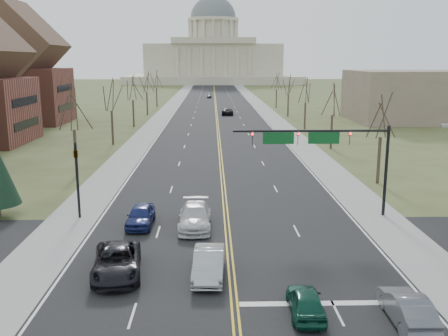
{
  "coord_description": "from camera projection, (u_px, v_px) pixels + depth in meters",
  "views": [
    {
      "loc": [
        -1.1,
        -24.16,
        12.13
      ],
      "look_at": [
        -0.06,
        17.78,
        3.0
      ],
      "focal_mm": 40.0,
      "sensor_mm": 36.0,
      "label": 1
    }
  ],
  "objects": [
    {
      "name": "car_sb_outer_second",
      "position": [
        141.0,
        216.0,
        37.05
      ],
      "size": [
        1.91,
        4.61,
        1.56
      ],
      "primitive_type": "imported",
      "rotation": [
        0.0,
        0.0,
        -0.02
      ],
      "color": "navy",
      "rests_on": "road"
    },
    {
      "name": "car_far_sb",
      "position": [
        209.0,
        96.0,
        161.8
      ],
      "size": [
        1.66,
        3.94,
        1.33
      ],
      "primitive_type": "imported",
      "rotation": [
        0.0,
        0.0,
        0.02
      ],
      "color": "#55595E",
      "rests_on": "road"
    },
    {
      "name": "car_sb_inner_lead",
      "position": [
        209.0,
        263.0,
        28.31
      ],
      "size": [
        1.9,
        4.89,
        1.59
      ],
      "primitive_type": "imported",
      "rotation": [
        0.0,
        0.0,
        -0.05
      ],
      "color": "#95989C",
      "rests_on": "road"
    },
    {
      "name": "car_nb_outer_lead",
      "position": [
        407.0,
        308.0,
        23.34
      ],
      "size": [
        1.6,
        4.48,
        1.47
      ],
      "primitive_type": "imported",
      "rotation": [
        0.0,
        0.0,
        3.13
      ],
      "color": "#575960",
      "rests_on": "road"
    },
    {
      "name": "tree_l_3",
      "position": [
        146.0,
        84.0,
        110.32
      ],
      "size": [
        3.96,
        3.96,
        9.0
      ],
      "color": "#382A21",
      "rests_on": "ground"
    },
    {
      "name": "tree_r_3",
      "position": [
        289.0,
        86.0,
        107.25
      ],
      "size": [
        3.74,
        3.74,
        8.5
      ],
      "color": "#382A21",
      "rests_on": "ground"
    },
    {
      "name": "tree_l_4",
      "position": [
        156.0,
        80.0,
        129.85
      ],
      "size": [
        3.96,
        3.96,
        9.0
      ],
      "color": "#382A21",
      "rests_on": "ground"
    },
    {
      "name": "car_far_nb",
      "position": [
        227.0,
        111.0,
        112.13
      ],
      "size": [
        2.63,
        5.53,
        1.53
      ],
      "primitive_type": "imported",
      "rotation": [
        0.0,
        0.0,
        3.12
      ],
      "color": "black",
      "rests_on": "road"
    },
    {
      "name": "bldg_left_far",
      "position": [
        19.0,
        73.0,
        95.54
      ],
      "size": [
        17.1,
        14.28,
        23.25
      ],
      "color": "brown",
      "rests_on": "ground"
    },
    {
      "name": "road",
      "position": [
        216.0,
        106.0,
        133.66
      ],
      "size": [
        20.0,
        380.0,
        0.01
      ],
      "primitive_type": "cube",
      "color": "black",
      "rests_on": "ground"
    },
    {
      "name": "sidewalk_right",
      "position": [
        260.0,
        106.0,
        133.95
      ],
      "size": [
        4.0,
        380.0,
        0.03
      ],
      "primitive_type": "cube",
      "color": "gray",
      "rests_on": "ground"
    },
    {
      "name": "car_sb_outer_lead",
      "position": [
        117.0,
        262.0,
        28.53
      ],
      "size": [
        3.39,
        6.07,
        1.6
      ],
      "primitive_type": "imported",
      "rotation": [
        0.0,
        0.0,
        0.13
      ],
      "color": "black",
      "rests_on": "road"
    },
    {
      "name": "tree_r_2",
      "position": [
        306.0,
        92.0,
        87.71
      ],
      "size": [
        3.74,
        3.74,
        8.5
      ],
      "color": "#382A21",
      "rests_on": "ground"
    },
    {
      "name": "tree_r_1",
      "position": [
        333.0,
        101.0,
        68.17
      ],
      "size": [
        3.74,
        3.74,
        8.5
      ],
      "color": "#382A21",
      "rests_on": "ground"
    },
    {
      "name": "tree_l_0",
      "position": [
        73.0,
        111.0,
        51.71
      ],
      "size": [
        3.96,
        3.96,
        9.0
      ],
      "color": "#382A21",
      "rests_on": "ground"
    },
    {
      "name": "capitol",
      "position": [
        213.0,
        56.0,
        267.31
      ],
      "size": [
        90.0,
        60.0,
        50.0
      ],
      "color": "beige",
      "rests_on": "ground"
    },
    {
      "name": "cross_road",
      "position": [
        230.0,
        252.0,
        32.07
      ],
      "size": [
        120.0,
        14.0,
        0.01
      ],
      "primitive_type": "cube",
      "color": "black",
      "rests_on": "ground"
    },
    {
      "name": "edge_line_right",
      "position": [
        252.0,
        106.0,
        133.89
      ],
      "size": [
        0.15,
        380.0,
        0.01
      ],
      "primitive_type": "cube",
      "color": "silver",
      "rests_on": "road"
    },
    {
      "name": "stop_bar",
      "position": [
        333.0,
        303.0,
        25.35
      ],
      "size": [
        9.5,
        0.5,
        0.01
      ],
      "primitive_type": "cube",
      "color": "silver",
      "rests_on": "road"
    },
    {
      "name": "signal_left",
      "position": [
        77.0,
        172.0,
        38.33
      ],
      "size": [
        0.32,
        0.36,
        6.0
      ],
      "color": "black",
      "rests_on": "ground"
    },
    {
      "name": "tree_r_4",
      "position": [
        277.0,
        82.0,
        126.78
      ],
      "size": [
        3.74,
        3.74,
        8.5
      ],
      "color": "#382A21",
      "rests_on": "ground"
    },
    {
      "name": "bldg_right_mass",
      "position": [
        415.0,
        96.0,
        100.36
      ],
      "size": [
        25.0,
        20.0,
        10.0
      ],
      "primitive_type": "cube",
      "color": "#6E624E",
      "rests_on": "ground"
    },
    {
      "name": "center_line",
      "position": [
        216.0,
        106.0,
        133.66
      ],
      "size": [
        0.42,
        380.0,
        0.01
      ],
      "primitive_type": "cube",
      "color": "gold",
      "rests_on": "road"
    },
    {
      "name": "sidewalk_left",
      "position": [
        171.0,
        106.0,
        133.37
      ],
      "size": [
        4.0,
        380.0,
        0.03
      ],
      "primitive_type": "cube",
      "color": "gray",
      "rests_on": "ground"
    },
    {
      "name": "tree_l_1",
      "position": [
        111.0,
        97.0,
        71.24
      ],
      "size": [
        3.96,
        3.96,
        9.0
      ],
      "color": "#382A21",
      "rests_on": "ground"
    },
    {
      "name": "car_sb_inner_second",
      "position": [
        195.0,
        217.0,
        36.62
      ],
      "size": [
        2.35,
        5.75,
        1.67
      ],
      "primitive_type": "imported",
      "rotation": [
        0.0,
        0.0,
        0.0
      ],
      "color": "beige",
      "rests_on": "road"
    },
    {
      "name": "ground",
      "position": [
        234.0,
        295.0,
        26.21
      ],
      "size": [
        600.0,
        600.0,
        0.0
      ],
      "primitive_type": "plane",
      "color": "#484B25",
      "rests_on": "ground"
    },
    {
      "name": "edge_line_left",
      "position": [
        179.0,
        106.0,
        133.42
      ],
      "size": [
        0.15,
        380.0,
        0.01
      ],
      "primitive_type": "cube",
      "color": "silver",
      "rests_on": "road"
    },
    {
      "name": "signal_mast",
      "position": [
        323.0,
        144.0,
        38.35
      ],
      "size": [
        12.12,
        0.44,
        7.2
      ],
      "color": "black",
      "rests_on": "ground"
    },
    {
      "name": "tree_l_2",
      "position": [
        133.0,
        89.0,
        90.78
      ],
      "size": [
        3.96,
        3.96,
        9.0
      ],
      "color": "#382A21",
      "rests_on": "ground"
    },
    {
      "name": "car_nb_inner_lead",
      "position": [
        306.0,
        302.0,
        24.09
      ],
      "size": [
        1.72,
        4.02,
        1.35
      ],
      "primitive_type": "imported",
      "rotation": [
        0.0,
        0.0,
        3.11
      ],
      "color": "#0E3E2E",
      "rests_on": "road"
    },
    {
      "name": "tree_r_0",
      "position": [
        382.0,
        118.0,
        48.64
      ],
      "size": [
        3.74,
        3.74,
        8.5
      ],
      "color": "#382A21",
      "rests_on": "ground"
    }
  ]
}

